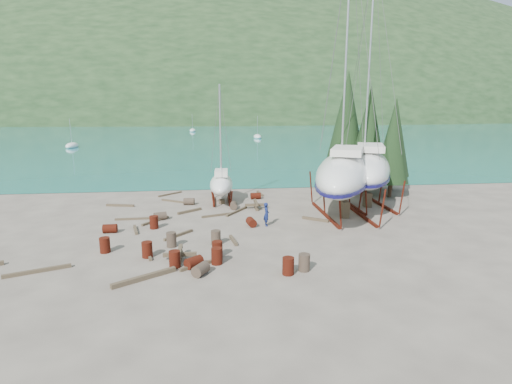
{
  "coord_description": "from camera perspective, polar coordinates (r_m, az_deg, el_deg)",
  "views": [
    {
      "loc": [
        -2.25,
        -24.16,
        8.13
      ],
      "look_at": [
        0.85,
        3.0,
        2.26
      ],
      "focal_mm": 28.0,
      "sensor_mm": 36.0,
      "label": 1
    }
  ],
  "objects": [
    {
      "name": "drum_12",
      "position": [
        21.07,
        -8.86,
        -9.88
      ],
      "size": [
        1.04,
        1.02,
        0.58
      ],
      "primitive_type": "cylinder",
      "rotation": [
        1.57,
        0.0,
        2.29
      ],
      "color": "#5B1E0F",
      "rests_on": "ground"
    },
    {
      "name": "timber_pile_fore",
      "position": [
        22.2,
        -10.82,
        -8.76
      ],
      "size": [
        1.8,
        1.8,
        0.6
      ],
      "color": "brown",
      "rests_on": "ground"
    },
    {
      "name": "ground",
      "position": [
        25.59,
        -1.13,
        -6.42
      ],
      "size": [
        600.0,
        600.0,
        0.0
      ],
      "primitive_type": "plane",
      "color": "#5B5148",
      "rests_on": "ground"
    },
    {
      "name": "timber_1",
      "position": [
        29.4,
        8.48,
        -3.88
      ],
      "size": [
        1.74,
        1.37,
        0.19
      ],
      "primitive_type": "cube",
      "rotation": [
        0.0,
        0.0,
        0.93
      ],
      "color": "brown",
      "rests_on": "ground"
    },
    {
      "name": "drum_0",
      "position": [
        24.38,
        -20.78,
        -7.1
      ],
      "size": [
        0.58,
        0.58,
        0.88
      ],
      "primitive_type": "cylinder",
      "color": "#5B1E0F",
      "rests_on": "ground"
    },
    {
      "name": "timber_3",
      "position": [
        23.87,
        -15.21,
        -8.05
      ],
      "size": [
        0.88,
        3.05,
        0.15
      ],
      "primitive_type": "cube",
      "rotation": [
        0.0,
        0.0,
        0.24
      ],
      "color": "brown",
      "rests_on": "ground"
    },
    {
      "name": "drum_13",
      "position": [
        22.92,
        -15.29,
        -7.94
      ],
      "size": [
        0.58,
        0.58,
        0.88
      ],
      "primitive_type": "cylinder",
      "color": "#5B1E0F",
      "rests_on": "ground"
    },
    {
      "name": "timber_16",
      "position": [
        20.26,
        -15.65,
        -11.67
      ],
      "size": [
        2.85,
        1.97,
        0.23
      ],
      "primitive_type": "cube",
      "rotation": [
        0.0,
        0.0,
        2.15
      ],
      "color": "brown",
      "rests_on": "ground"
    },
    {
      "name": "timber_11",
      "position": [
        30.39,
        -5.58,
        -3.31
      ],
      "size": [
        2.35,
        0.96,
        0.15
      ],
      "primitive_type": "cube",
      "rotation": [
        0.0,
        0.0,
        1.91
      ],
      "color": "brown",
      "rests_on": "ground"
    },
    {
      "name": "moored_boat_left",
      "position": [
        88.95,
        -24.8,
        6.01
      ],
      "size": [
        2.0,
        5.0,
        6.05
      ],
      "color": "white",
      "rests_on": "ground"
    },
    {
      "name": "drum_6",
      "position": [
        27.7,
        -0.68,
        -4.33
      ],
      "size": [
        0.72,
        0.97,
        0.58
      ],
      "primitive_type": "cylinder",
      "rotation": [
        1.57,
        0.0,
        0.17
      ],
      "color": "#5B1E0F",
      "rests_on": "ground"
    },
    {
      "name": "timber_7",
      "position": [
        24.71,
        -3.26,
        -6.9
      ],
      "size": [
        0.44,
        1.71,
        0.17
      ],
      "primitive_type": "cube",
      "rotation": [
        0.0,
        0.0,
        0.16
      ],
      "color": "brown",
      "rests_on": "ground"
    },
    {
      "name": "moored_boat_mid",
      "position": [
        105.16,
        0.21,
        7.89
      ],
      "size": [
        2.0,
        5.0,
        6.05
      ],
      "color": "white",
      "rests_on": "ground"
    },
    {
      "name": "far_house_right",
      "position": [
        216.63,
        2.1,
        10.73
      ],
      "size": [
        6.6,
        5.6,
        5.6
      ],
      "color": "beige",
      "rests_on": "ground"
    },
    {
      "name": "drum_14",
      "position": [
        22.29,
        -5.55,
        -8.12
      ],
      "size": [
        0.58,
        0.58,
        0.88
      ],
      "primitive_type": "cylinder",
      "color": "#5B1E0F",
      "rests_on": "ground"
    },
    {
      "name": "drum_9",
      "position": [
        34.13,
        -9.55,
        -1.34
      ],
      "size": [
        0.95,
        0.69,
        0.58
      ],
      "primitive_type": "cylinder",
      "rotation": [
        1.57,
        0.0,
        1.45
      ],
      "color": "#2D2823",
      "rests_on": "ground"
    },
    {
      "name": "drum_17",
      "position": [
        20.55,
        6.89,
        -9.96
      ],
      "size": [
        0.58,
        0.58,
        0.88
      ],
      "primitive_type": "cylinder",
      "color": "#2D2823",
      "rests_on": "ground"
    },
    {
      "name": "timber_14",
      "position": [
        23.06,
        -28.75,
        -9.86
      ],
      "size": [
        2.93,
        1.32,
        0.18
      ],
      "primitive_type": "cube",
      "rotation": [
        0.0,
        0.0,
        1.95
      ],
      "color": "brown",
      "rests_on": "ground"
    },
    {
      "name": "timber_pile_aft",
      "position": [
        32.44,
        -0.01,
        -1.85
      ],
      "size": [
        1.8,
        1.8,
        0.6
      ],
      "color": "brown",
      "rests_on": "ground"
    },
    {
      "name": "drum_11",
      "position": [
        32.34,
        -3.22,
        -1.94
      ],
      "size": [
        0.64,
        0.92,
        0.58
      ],
      "primitive_type": "cylinder",
      "rotation": [
        1.57,
        0.0,
        3.07
      ],
      "color": "#2D2823",
      "rests_on": "ground"
    },
    {
      "name": "timber_8",
      "position": [
        31.79,
        -9.45,
        -2.7
      ],
      "size": [
        1.85,
        1.48,
        0.19
      ],
      "primitive_type": "cube",
      "rotation": [
        0.0,
        0.0,
        2.22
      ],
      "color": "brown",
      "rests_on": "ground"
    },
    {
      "name": "timber_9",
      "position": [
        35.36,
        -11.57,
        -1.3
      ],
      "size": [
        2.36,
        1.56,
        0.15
      ],
      "primitive_type": "cube",
      "rotation": [
        0.0,
        0.0,
        1.01
      ],
      "color": "brown",
      "rests_on": "ground"
    },
    {
      "name": "cypress_far_right",
      "position": [
        41.28,
        19.15,
        7.4
      ],
      "size": [
        3.24,
        3.24,
        9.0
      ],
      "color": "black",
      "rests_on": "ground"
    },
    {
      "name": "drum_1",
      "position": [
        20.16,
        -7.9,
        -10.89
      ],
      "size": [
        0.95,
        1.05,
        0.58
      ],
      "primitive_type": "cylinder",
      "rotation": [
        1.57,
        0.0,
        2.59
      ],
      "color": "#2D2823",
      "rests_on": "ground"
    },
    {
      "name": "cypress_near_right",
      "position": [
        39.12,
        15.83,
        8.23
      ],
      "size": [
        3.6,
        3.6,
        10.0
      ],
      "color": "black",
      "rests_on": "ground"
    },
    {
      "name": "timber_17",
      "position": [
        29.64,
        -14.17,
        -4.02
      ],
      "size": [
        1.71,
        2.09,
        0.16
      ],
      "primitive_type": "cube",
      "rotation": [
        0.0,
        0.0,
        2.47
      ],
      "color": "brown",
      "rests_on": "ground"
    },
    {
      "name": "drum_10",
      "position": [
        21.33,
        -5.62,
        -9.08
      ],
      "size": [
        0.58,
        0.58,
        0.88
      ],
      "primitive_type": "cylinder",
      "color": "#5B1E0F",
      "rests_on": "ground"
    },
    {
      "name": "drum_3",
      "position": [
        21.23,
        -11.55,
        -9.38
      ],
      "size": [
        0.58,
        0.58,
        0.88
      ],
      "primitive_type": "cylinder",
      "color": "#5B1E0F",
      "rests_on": "ground"
    },
    {
      "name": "drum_7",
      "position": [
        20.04,
        4.62,
        -10.49
      ],
      "size": [
        0.58,
        0.58,
        0.88
      ],
      "primitive_type": "cylinder",
      "color": "#5B1E0F",
      "rests_on": "ground"
    },
    {
      "name": "drum_8",
      "position": [
        28.02,
        -14.37,
        -4.21
      ],
      "size": [
        0.58,
        0.58,
        0.88
      ],
      "primitive_type": "cylinder",
      "color": "#5B1E0F",
      "rests_on": "ground"
    },
    {
      "name": "timber_12",
      "position": [
        26.14,
        -11.0,
        -6.05
      ],
      "size": [
        1.74,
        1.92,
        0.17
      ],
      "primitive_type": "cube",
      "rotation": [
        0.0,
        0.0,
        2.41
      ],
      "color": "brown",
      "rests_on": "ground"
    },
    {
      "name": "timber_5",
      "position": [
        21.33,
        -7.77,
        -10.18
      ],
      "size": [
        2.23,
        1.5,
        0.16
      ],
      "primitive_type": "cube",
      "rotation": [
        0.0,
        0.0,
        2.14
      ],
      "color": "brown",
      "rests_on": "ground"
    },
    {
      "name": "cypress_back_left",
      "position": [
        40.42,
        12.82,
        9.74
      ],
      "size": [
        4.14,
        4.14,
        11.5
      ],
      "color": "black",
      "rests_on": "ground"
    },
    {
      "name": "drum_2",
      "position": [
        27.98,
        -20.13,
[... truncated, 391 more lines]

